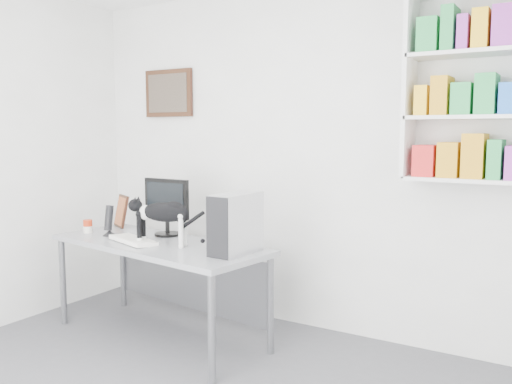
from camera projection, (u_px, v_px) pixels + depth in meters
room at (110, 176)px, 2.58m from camera, size 4.01×4.01×2.70m
bookshelf at (490, 85)px, 3.37m from camera, size 1.03×0.28×1.24m
wall_art at (169, 93)px, 4.86m from camera, size 0.52×0.04×0.42m
desk at (159, 290)px, 4.08m from camera, size 1.85×0.93×0.74m
monitor at (167, 207)px, 4.27m from camera, size 0.44×0.22×0.46m
keyboard at (133, 240)px, 4.02m from camera, size 0.48×0.31×0.03m
pc_tower at (236, 224)px, 3.64m from camera, size 0.20×0.42×0.41m
speaker at (109, 220)px, 4.28m from camera, size 0.12×0.12×0.25m
leaning_print at (121, 210)px, 4.68m from camera, size 0.25×0.19×0.28m
soup_can at (88, 226)px, 4.40m from camera, size 0.08×0.08×0.11m
cat at (163, 223)px, 3.89m from camera, size 0.56×0.27×0.33m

